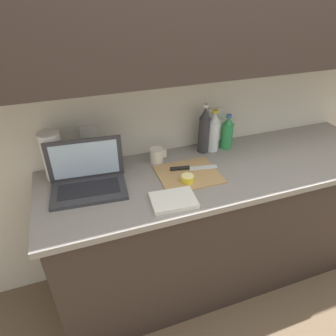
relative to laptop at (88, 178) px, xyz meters
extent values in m
plane|color=brown|center=(0.77, -0.07, -0.97)|extent=(12.00, 12.00, 0.00)
cube|color=silver|center=(0.77, 0.28, 0.33)|extent=(5.20, 0.06, 2.60)
cube|color=white|center=(0.05, 0.25, 0.12)|extent=(0.09, 0.01, 0.12)
cube|color=white|center=(0.85, 0.25, 0.12)|extent=(0.09, 0.01, 0.12)
cube|color=#332823|center=(0.77, -0.07, -0.53)|extent=(2.05, 0.60, 0.88)
cube|color=gray|center=(0.77, -0.07, -0.08)|extent=(2.11, 0.64, 0.03)
cube|color=#9EA3A8|center=(1.51, -0.03, -0.14)|extent=(0.51, 0.41, 0.16)
cube|color=#333338|center=(0.00, -0.04, -0.05)|extent=(0.40, 0.27, 0.02)
cube|color=black|center=(0.00, -0.04, -0.04)|extent=(0.32, 0.16, 0.00)
cube|color=#333338|center=(0.01, 0.07, 0.07)|extent=(0.39, 0.04, 0.24)
cube|color=silver|center=(0.01, 0.06, 0.07)|extent=(0.34, 0.03, 0.20)
cube|color=tan|center=(0.54, -0.07, -0.06)|extent=(0.34, 0.29, 0.01)
cube|color=silver|center=(0.64, -0.04, -0.05)|extent=(0.17, 0.06, 0.00)
cylinder|color=black|center=(0.51, -0.02, -0.04)|extent=(0.11, 0.04, 0.02)
cylinder|color=yellow|center=(0.51, -0.13, -0.03)|extent=(0.07, 0.07, 0.03)
cylinder|color=#F4EAA3|center=(0.51, -0.13, -0.02)|extent=(0.06, 0.06, 0.00)
cylinder|color=#2D934C|center=(0.89, 0.15, 0.02)|extent=(0.07, 0.07, 0.16)
cone|color=#2D934C|center=(0.89, 0.15, 0.13)|extent=(0.07, 0.07, 0.05)
cylinder|color=#3366B2|center=(0.89, 0.15, 0.16)|extent=(0.03, 0.03, 0.02)
cylinder|color=silver|center=(0.79, 0.15, 0.04)|extent=(0.08, 0.08, 0.19)
cone|color=silver|center=(0.79, 0.15, 0.16)|extent=(0.07, 0.07, 0.06)
cylinder|color=gold|center=(0.79, 0.15, 0.20)|extent=(0.04, 0.04, 0.02)
cylinder|color=#333338|center=(0.73, 0.15, 0.05)|extent=(0.07, 0.07, 0.23)
cone|color=#333338|center=(0.73, 0.15, 0.20)|extent=(0.06, 0.06, 0.07)
cylinder|color=white|center=(0.73, 0.15, 0.24)|extent=(0.03, 0.03, 0.02)
cylinder|color=silver|center=(0.41, 0.12, -0.01)|extent=(0.08, 0.08, 0.09)
cube|color=silver|center=(0.46, 0.12, -0.01)|extent=(0.02, 0.01, 0.05)
cylinder|color=white|center=(-0.15, 0.16, 0.07)|extent=(0.11, 0.11, 0.27)
cube|color=silver|center=(0.38, -0.27, -0.05)|extent=(0.23, 0.18, 0.02)
camera|label=1|loc=(-0.03, -1.34, 0.88)|focal=32.00mm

